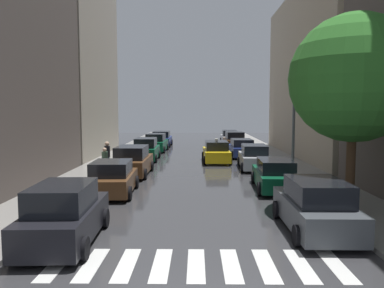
{
  "coord_description": "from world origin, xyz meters",
  "views": [
    {
      "loc": [
        0.01,
        -6.08,
        4.0
      ],
      "look_at": [
        -0.35,
        23.32,
        1.36
      ],
      "focal_mm": 35.85,
      "sensor_mm": 36.0,
      "label": 1
    }
  ],
  "objects_px": {
    "parked_car_right_nearest": "(316,207)",
    "parked_car_left_sixth": "(162,139)",
    "parked_car_left_nearest": "(65,215)",
    "parked_car_left_fifth": "(156,143)",
    "lamp_post_right": "(294,112)",
    "pedestrian_foreground": "(107,155)",
    "street_tree_right": "(354,79)",
    "pedestrian_near_tree": "(105,161)",
    "parked_car_right_second": "(275,175)",
    "parked_car_left_third": "(132,162)",
    "parked_car_right_fifth": "(234,141)",
    "parked_car_right_sixth": "(229,138)",
    "parked_car_left_fourth": "(146,150)",
    "parked_car_left_second": "(112,179)",
    "parked_car_right_fourth": "(241,148)",
    "taxi_midroad": "(216,152)",
    "parked_car_right_third": "(254,158)"
  },
  "relations": [
    {
      "from": "parked_car_right_second",
      "to": "pedestrian_foreground",
      "type": "relative_size",
      "value": 2.51
    },
    {
      "from": "parked_car_left_fourth",
      "to": "parked_car_right_second",
      "type": "xyz_separation_m",
      "value": [
        7.91,
        -10.92,
        -0.1
      ]
    },
    {
      "from": "parked_car_left_second",
      "to": "parked_car_left_sixth",
      "type": "xyz_separation_m",
      "value": [
        0.17,
        23.92,
        0.03
      ]
    },
    {
      "from": "parked_car_right_third",
      "to": "parked_car_right_sixth",
      "type": "xyz_separation_m",
      "value": [
        -0.09,
        18.59,
        -0.0
      ]
    },
    {
      "from": "parked_car_right_fifth",
      "to": "pedestrian_near_tree",
      "type": "relative_size",
      "value": 2.61
    },
    {
      "from": "parked_car_left_second",
      "to": "pedestrian_near_tree",
      "type": "relative_size",
      "value": 2.55
    },
    {
      "from": "parked_car_left_third",
      "to": "parked_car_left_sixth",
      "type": "relative_size",
      "value": 1.03
    },
    {
      "from": "parked_car_left_fifth",
      "to": "parked_car_right_sixth",
      "type": "bearing_deg",
      "value": -41.92
    },
    {
      "from": "parked_car_right_fifth",
      "to": "lamp_post_right",
      "type": "bearing_deg",
      "value": -175.77
    },
    {
      "from": "lamp_post_right",
      "to": "parked_car_right_second",
      "type": "bearing_deg",
      "value": -119.04
    },
    {
      "from": "parked_car_left_sixth",
      "to": "street_tree_right",
      "type": "bearing_deg",
      "value": -159.04
    },
    {
      "from": "parked_car_right_third",
      "to": "parked_car_right_fifth",
      "type": "height_order",
      "value": "parked_car_right_fifth"
    },
    {
      "from": "parked_car_right_fifth",
      "to": "taxi_midroad",
      "type": "relative_size",
      "value": 0.93
    },
    {
      "from": "parked_car_right_nearest",
      "to": "street_tree_right",
      "type": "xyz_separation_m",
      "value": [
        2.24,
        2.83,
        4.4
      ]
    },
    {
      "from": "parked_car_right_sixth",
      "to": "lamp_post_right",
      "type": "bearing_deg",
      "value": -174.48
    },
    {
      "from": "parked_car_left_nearest",
      "to": "parked_car_left_fifth",
      "type": "relative_size",
      "value": 1.04
    },
    {
      "from": "parked_car_left_fifth",
      "to": "parked_car_right_fifth",
      "type": "bearing_deg",
      "value": -71.8
    },
    {
      "from": "parked_car_right_nearest",
      "to": "parked_car_right_fifth",
      "type": "relative_size",
      "value": 1.06
    },
    {
      "from": "parked_car_left_second",
      "to": "taxi_midroad",
      "type": "height_order",
      "value": "taxi_midroad"
    },
    {
      "from": "parked_car_left_third",
      "to": "taxi_midroad",
      "type": "height_order",
      "value": "taxi_midroad"
    },
    {
      "from": "pedestrian_near_tree",
      "to": "lamp_post_right",
      "type": "relative_size",
      "value": 0.25
    },
    {
      "from": "parked_car_left_fourth",
      "to": "parked_car_right_fifth",
      "type": "relative_size",
      "value": 0.98
    },
    {
      "from": "parked_car_right_nearest",
      "to": "parked_car_right_sixth",
      "type": "height_order",
      "value": "parked_car_right_nearest"
    },
    {
      "from": "parked_car_left_fourth",
      "to": "parked_car_right_fourth",
      "type": "height_order",
      "value": "parked_car_left_fourth"
    },
    {
      "from": "parked_car_left_sixth",
      "to": "parked_car_right_sixth",
      "type": "relative_size",
      "value": 0.97
    },
    {
      "from": "parked_car_left_fifth",
      "to": "parked_car_right_nearest",
      "type": "height_order",
      "value": "parked_car_right_nearest"
    },
    {
      "from": "parked_car_left_nearest",
      "to": "parked_car_right_nearest",
      "type": "distance_m",
      "value": 7.96
    },
    {
      "from": "pedestrian_near_tree",
      "to": "street_tree_right",
      "type": "xyz_separation_m",
      "value": [
        11.56,
        -7.09,
        4.22
      ]
    },
    {
      "from": "parked_car_left_second",
      "to": "pedestrian_foreground",
      "type": "bearing_deg",
      "value": 12.97
    },
    {
      "from": "parked_car_left_fifth",
      "to": "parked_car_right_sixth",
      "type": "height_order",
      "value": "parked_car_left_fifth"
    },
    {
      "from": "taxi_midroad",
      "to": "lamp_post_right",
      "type": "relative_size",
      "value": 0.71
    },
    {
      "from": "parked_car_left_third",
      "to": "parked_car_right_sixth",
      "type": "distance_m",
      "value": 22.44
    },
    {
      "from": "parked_car_left_fourth",
      "to": "pedestrian_foreground",
      "type": "distance_m",
      "value": 6.39
    },
    {
      "from": "parked_car_left_fourth",
      "to": "parked_car_left_fifth",
      "type": "relative_size",
      "value": 0.97
    },
    {
      "from": "parked_car_right_nearest",
      "to": "parked_car_left_sixth",
      "type": "bearing_deg",
      "value": 14.97
    },
    {
      "from": "street_tree_right",
      "to": "lamp_post_right",
      "type": "relative_size",
      "value": 1.19
    },
    {
      "from": "parked_car_right_sixth",
      "to": "pedestrian_foreground",
      "type": "distance_m",
      "value": 22.51
    },
    {
      "from": "parked_car_right_second",
      "to": "pedestrian_near_tree",
      "type": "distance_m",
      "value": 9.9
    },
    {
      "from": "taxi_midroad",
      "to": "pedestrian_near_tree",
      "type": "relative_size",
      "value": 2.79
    },
    {
      "from": "pedestrian_foreground",
      "to": "street_tree_right",
      "type": "height_order",
      "value": "street_tree_right"
    },
    {
      "from": "parked_car_left_second",
      "to": "parked_car_right_fourth",
      "type": "distance_m",
      "value": 16.48
    },
    {
      "from": "parked_car_right_second",
      "to": "parked_car_right_sixth",
      "type": "xyz_separation_m",
      "value": [
        -0.15,
        25.2,
        0.04
      ]
    },
    {
      "from": "lamp_post_right",
      "to": "street_tree_right",
      "type": "bearing_deg",
      "value": -84.82
    },
    {
      "from": "parked_car_left_nearest",
      "to": "parked_car_right_second",
      "type": "xyz_separation_m",
      "value": [
        7.88,
        7.85,
        -0.11
      ]
    },
    {
      "from": "parked_car_left_third",
      "to": "pedestrian_foreground",
      "type": "distance_m",
      "value": 1.81
    },
    {
      "from": "parked_car_left_sixth",
      "to": "parked_car_left_fourth",
      "type": "bearing_deg",
      "value": 179.57
    },
    {
      "from": "parked_car_left_fourth",
      "to": "lamp_post_right",
      "type": "height_order",
      "value": "lamp_post_right"
    },
    {
      "from": "parked_car_left_third",
      "to": "parked_car_right_fifth",
      "type": "relative_size",
      "value": 1.12
    },
    {
      "from": "pedestrian_foreground",
      "to": "parked_car_left_fourth",
      "type": "bearing_deg",
      "value": -163.76
    },
    {
      "from": "parked_car_left_fifth",
      "to": "lamp_post_right",
      "type": "distance_m",
      "value": 17.54
    }
  ]
}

